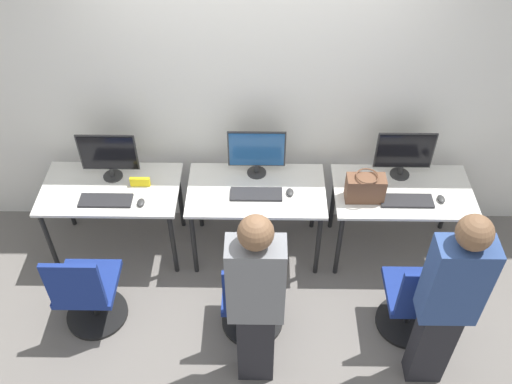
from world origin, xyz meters
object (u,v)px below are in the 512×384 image
object	(u,v)px
office_chair_left	(88,294)
office_chair_center	(252,301)
mouse_right	(441,199)
handbag	(365,188)
keyboard_center	(256,194)
keyboard_right	(407,201)
mouse_left	(141,203)
person_center	(256,300)
keyboard_left	(106,200)
monitor_center	(257,152)
monitor_right	(404,153)
office_chair_right	(415,302)
monitor_left	(108,155)
mouse_center	(290,192)
person_right	(448,300)

from	to	relation	value
office_chair_left	office_chair_center	world-z (taller)	same
mouse_right	handbag	size ratio (longest dim) A/B	0.30
keyboard_center	keyboard_right	size ratio (longest dim) A/B	1.00
mouse_left	office_chair_left	world-z (taller)	office_chair_left
office_chair_center	person_center	distance (m)	0.64
keyboard_left	monitor_center	xyz separation A→B (m)	(1.18, 0.35, 0.22)
keyboard_left	monitor_center	bearing A→B (deg)	16.66
monitor_right	mouse_right	xyz separation A→B (m)	(0.27, -0.30, -0.21)
mouse_left	office_chair_right	bearing A→B (deg)	-17.14
monitor_left	mouse_right	distance (m)	2.66
office_chair_left	mouse_center	world-z (taller)	office_chair_left
handbag	office_chair_right	bearing A→B (deg)	-64.87
monitor_center	handbag	distance (m)	0.90
office_chair_left	person_right	distance (m)	2.57
monitor_left	person_center	world-z (taller)	person_center
keyboard_left	office_chair_left	bearing A→B (deg)	-96.82
mouse_left	person_right	bearing A→B (deg)	-25.45
keyboard_center	person_center	size ratio (longest dim) A/B	0.26
person_center	handbag	bearing A→B (deg)	52.75
mouse_center	person_right	bearing A→B (deg)	-50.11
monitor_center	mouse_right	size ratio (longest dim) A/B	5.16
office_chair_center	person_right	world-z (taller)	person_right
office_chair_left	keyboard_right	xyz separation A→B (m)	(2.44, 0.66, 0.37)
keyboard_left	keyboard_center	world-z (taller)	same
monitor_left	mouse_right	xyz separation A→B (m)	(2.64, -0.25, -0.21)
mouse_center	keyboard_right	size ratio (longest dim) A/B	0.22
monitor_left	keyboard_center	distance (m)	1.22
person_center	mouse_left	bearing A→B (deg)	131.99
office_chair_center	person_right	distance (m)	1.40
office_chair_left	mouse_center	distance (m)	1.73
office_chair_center	handbag	distance (m)	1.23
monitor_center	mouse_right	distance (m)	1.50
mouse_left	monitor_center	world-z (taller)	monitor_center
person_center	person_right	xyz separation A→B (m)	(1.21, 0.00, 0.01)
monitor_left	office_chair_left	bearing A→B (deg)	-94.65
office_chair_left	keyboard_center	size ratio (longest dim) A/B	2.10
person_center	keyboard_right	world-z (taller)	person_center
monitor_left	monitor_right	distance (m)	2.37
mouse_left	monitor_center	bearing A→B (deg)	22.81
keyboard_left	mouse_center	distance (m)	1.45
monitor_center	mouse_right	bearing A→B (deg)	-11.92
office_chair_right	keyboard_center	bearing A→B (deg)	147.53
office_chair_left	person_right	world-z (taller)	person_right
keyboard_right	office_chair_right	size ratio (longest dim) A/B	0.48
mouse_left	mouse_right	bearing A→B (deg)	1.74
office_chair_left	handbag	xyz separation A→B (m)	(2.11, 0.69, 0.48)
keyboard_right	person_right	xyz separation A→B (m)	(0.04, -1.07, 0.16)
person_right	handbag	xyz separation A→B (m)	(-0.38, 1.10, -0.06)
keyboard_center	person_right	xyz separation A→B (m)	(1.22, -1.12, 0.16)
keyboard_left	keyboard_right	world-z (taller)	same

